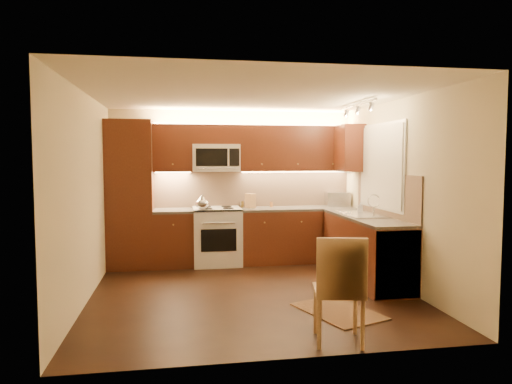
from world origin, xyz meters
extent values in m
cube|color=black|center=(0.00, 0.00, 0.00)|extent=(4.00, 4.00, 0.01)
cube|color=beige|center=(0.00, 0.00, 2.50)|extent=(4.00, 4.00, 0.01)
cube|color=#C5B890|center=(0.00, 2.00, 1.25)|extent=(4.00, 0.01, 2.50)
cube|color=#C5B890|center=(0.00, -2.00, 1.25)|extent=(4.00, 0.01, 2.50)
cube|color=#C5B890|center=(-2.00, 0.00, 1.25)|extent=(0.01, 4.00, 2.50)
cube|color=#C5B890|center=(2.00, 0.00, 1.25)|extent=(0.01, 4.00, 2.50)
cube|color=#40170D|center=(-1.65, 1.70, 1.15)|extent=(0.70, 0.60, 2.30)
cube|color=#40170D|center=(-0.99, 1.70, 0.43)|extent=(0.62, 0.60, 0.86)
cube|color=#34312F|center=(-0.99, 1.70, 0.88)|extent=(0.62, 0.60, 0.04)
cube|color=#40170D|center=(1.04, 1.70, 0.43)|extent=(1.92, 0.60, 0.86)
cube|color=#34312F|center=(1.04, 1.70, 0.88)|extent=(1.92, 0.60, 0.04)
cube|color=#40170D|center=(1.70, 0.40, 0.43)|extent=(0.60, 2.00, 0.86)
cube|color=#34312F|center=(1.70, 0.40, 0.88)|extent=(0.60, 2.00, 0.04)
cube|color=silver|center=(1.70, -0.30, 0.43)|extent=(0.58, 0.60, 0.84)
cube|color=tan|center=(0.35, 1.99, 1.20)|extent=(3.30, 0.02, 0.60)
cube|color=tan|center=(1.99, 0.40, 1.20)|extent=(0.02, 2.00, 0.60)
cube|color=#40170D|center=(-0.99, 1.82, 1.88)|extent=(0.62, 0.35, 0.75)
cube|color=#40170D|center=(1.04, 1.82, 1.88)|extent=(1.92, 0.35, 0.75)
cube|color=#40170D|center=(-0.30, 1.82, 2.09)|extent=(0.76, 0.35, 0.31)
cube|color=#40170D|center=(1.82, 1.40, 1.88)|extent=(0.35, 0.50, 0.75)
cube|color=silver|center=(1.99, 0.55, 1.60)|extent=(0.03, 1.44, 1.24)
cube|color=silver|center=(1.97, 0.55, 1.60)|extent=(0.02, 1.36, 1.16)
cube|color=silver|center=(1.55, 0.40, 2.46)|extent=(0.04, 1.20, 0.03)
cube|color=silver|center=(1.78, 1.84, 1.02)|extent=(0.42, 0.33, 0.24)
cube|color=#A9724C|center=(0.26, 1.74, 1.02)|extent=(0.17, 0.20, 0.24)
cylinder|color=silver|center=(0.20, 1.94, 0.95)|extent=(0.06, 0.06, 0.10)
cylinder|color=olive|center=(0.14, 1.86, 0.95)|extent=(0.06, 0.06, 0.10)
cylinder|color=silver|center=(0.14, 1.94, 0.95)|extent=(0.05, 0.05, 0.10)
cylinder|color=#9B602E|center=(0.63, 1.83, 0.94)|extent=(0.06, 0.06, 0.09)
imported|color=#BCBBC0|center=(1.79, 0.83, 0.98)|extent=(0.10, 0.10, 0.16)
cube|color=black|center=(0.84, -0.90, 0.01)|extent=(0.95, 1.14, 0.01)
camera|label=1|loc=(-0.91, -5.78, 1.72)|focal=32.74mm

